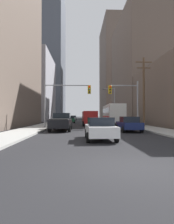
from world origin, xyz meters
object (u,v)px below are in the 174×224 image
object	(u,v)px
city_bus	(113,114)
sedan_navy	(129,124)
traffic_signal_near_right	(125,96)
sedan_white	(100,128)
sedan_green	(70,119)
pickup_truck_black	(61,122)
cargo_van_red	(90,117)
sedan_beige	(65,121)
sedan_grey	(74,118)
traffic_signal_near_left	(65,95)

from	to	relation	value
city_bus	sedan_navy	bearing A→B (deg)	-93.38
traffic_signal_near_right	city_bus	bearing A→B (deg)	89.40
city_bus	sedan_white	xyz separation A→B (m)	(-4.45, -20.64, -1.16)
sedan_green	city_bus	bearing A→B (deg)	-38.65
city_bus	pickup_truck_black	bearing A→B (deg)	-121.19
cargo_van_red	sedan_beige	world-z (taller)	cargo_van_red
pickup_truck_black	sedan_beige	size ratio (longest dim) A/B	1.28
city_bus	sedan_navy	world-z (taller)	city_bus
sedan_grey	traffic_signal_near_left	xyz separation A→B (m)	(0.21, -37.22, 3.36)
pickup_truck_black	sedan_white	size ratio (longest dim) A/B	1.28
pickup_truck_black	sedan_grey	world-z (taller)	pickup_truck_black
city_bus	sedan_grey	size ratio (longest dim) A/B	2.75
cargo_van_red	sedan_grey	distance (m)	31.56
sedan_grey	sedan_navy	bearing A→B (deg)	-80.56
sedan_white	traffic_signal_near_left	xyz separation A→B (m)	(-3.16, 10.94, 3.36)
pickup_truck_black	traffic_signal_near_left	size ratio (longest dim) A/B	0.90
pickup_truck_black	sedan_navy	distance (m)	7.12
city_bus	sedan_navy	distance (m)	14.48
pickup_truck_black	traffic_signal_near_right	distance (m)	8.91
sedan_white	city_bus	bearing A→B (deg)	77.84
pickup_truck_black	city_bus	bearing A→B (deg)	58.81
city_bus	sedan_white	world-z (taller)	city_bus
sedan_white	sedan_grey	distance (m)	48.28
sedan_beige	city_bus	bearing A→B (deg)	39.32
traffic_signal_near_right	sedan_white	bearing A→B (deg)	-111.68
traffic_signal_near_left	cargo_van_red	bearing A→B (deg)	60.53
sedan_navy	sedan_grey	distance (m)	42.51
pickup_truck_black	sedan_grey	xyz separation A→B (m)	(-0.01, 40.42, -0.16)
sedan_navy	traffic_signal_near_left	bearing A→B (deg)	145.14
sedan_navy	sedan_green	bearing A→B (deg)	108.59
traffic_signal_near_right	pickup_truck_black	bearing A→B (deg)	-157.46
sedan_navy	traffic_signal_near_left	distance (m)	8.90
pickup_truck_black	sedan_green	bearing A→B (deg)	89.95
traffic_signal_near_right	sedan_green	bearing A→B (deg)	115.77
city_bus	sedan_grey	world-z (taller)	city_bus
sedan_beige	traffic_signal_near_right	distance (m)	9.07
city_bus	sedan_grey	distance (m)	28.63
sedan_grey	traffic_signal_near_right	xyz separation A→B (m)	(7.72, -37.22, 3.27)
sedan_beige	traffic_signal_near_left	distance (m)	4.66
cargo_van_red	sedan_beige	xyz separation A→B (m)	(-3.63, -2.66, -0.52)
pickup_truck_black	sedan_grey	bearing A→B (deg)	90.02
sedan_beige	traffic_signal_near_left	size ratio (longest dim) A/B	0.70
sedan_navy	sedan_white	bearing A→B (deg)	-120.02
pickup_truck_black	sedan_grey	size ratio (longest dim) A/B	1.29
sedan_grey	traffic_signal_near_right	bearing A→B (deg)	-78.28
sedan_beige	traffic_signal_near_right	world-z (taller)	traffic_signal_near_right
sedan_navy	sedan_beige	bearing A→B (deg)	131.81
sedan_white	sedan_grey	world-z (taller)	same
sedan_grey	sedan_green	bearing A→B (deg)	-89.92
sedan_beige	sedan_grey	size ratio (longest dim) A/B	1.00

